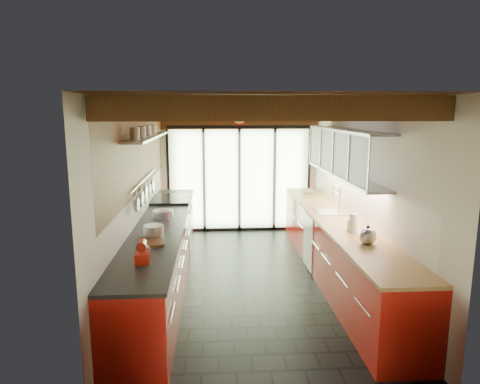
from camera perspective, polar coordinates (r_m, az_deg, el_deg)
The scene contains 18 objects.
ground at distance 6.46m, azimuth 1.38°, elevation -11.61°, with size 5.50×5.50×0.00m, color black.
room_shell at distance 6.03m, azimuth 1.46°, elevation 3.08°, with size 5.50×5.50×5.50m.
ceiling_beams at distance 6.36m, azimuth 1.19°, elevation 10.77°, with size 3.14×5.06×4.90m.
glass_door at distance 8.70m, azimuth -0.08°, elevation 5.46°, with size 2.95×0.10×2.90m.
left_counter at distance 6.33m, azimuth -10.29°, elevation -7.83°, with size 0.68×5.00×0.92m.
range_stove at distance 7.71m, azimuth -9.05°, elevation -4.35°, with size 0.66×0.90×0.97m.
right_counter at distance 6.53m, azimuth 12.70°, elevation -7.33°, with size 0.68×5.00×0.92m.
sink_assembly at distance 6.78m, azimuth 12.05°, elevation -2.27°, with size 0.45×0.52×0.43m.
upper_cabinets_right at distance 6.58m, azimuth 13.78°, elevation 5.13°, with size 0.34×3.00×3.00m.
left_wall_fixtures at distance 6.24m, azimuth -12.28°, elevation 4.86°, with size 0.28×2.60×0.96m.
stand_mixer at distance 4.59m, azimuth -12.87°, elevation -7.90°, with size 0.17×0.27×0.23m.
pot_large at distance 5.39m, azimuth -11.44°, elevation -5.19°, with size 0.25×0.25×0.16m, color silver.
pot_small at distance 6.35m, azimuth -10.21°, elevation -2.91°, with size 0.30×0.30×0.11m, color silver.
cutting_board at distance 5.17m, azimuth -11.78°, elevation -6.59°, with size 0.26×0.37×0.03m, color brown.
kettle at distance 5.25m, azimuth 16.65°, elevation -5.53°, with size 0.23×0.27×0.25m.
paper_towel at distance 5.71m, azimuth 14.91°, elevation -4.01°, with size 0.13×0.13×0.29m.
soap_bottle at distance 5.79m, azimuth 14.64°, elevation -4.03°, with size 0.09×0.09×0.19m, color silver.
bowl at distance 8.23m, azimuth 9.10°, elevation 0.01°, with size 0.21×0.21×0.05m, color silver.
Camera 1 is at (-0.52, -5.96, 2.45)m, focal length 32.00 mm.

